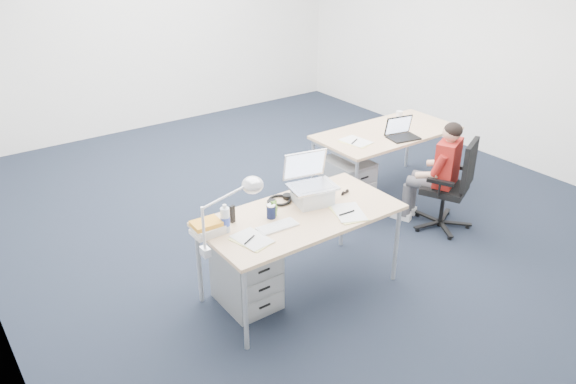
{
  "coord_description": "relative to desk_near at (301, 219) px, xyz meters",
  "views": [
    {
      "loc": [
        -3.21,
        -4.24,
        2.85
      ],
      "look_at": [
        -0.84,
        -0.95,
        0.85
      ],
      "focal_mm": 35.0,
      "sensor_mm": 36.0,
      "label": 1
    }
  ],
  "objects": [
    {
      "name": "headphones",
      "position": [
        -0.02,
        0.27,
        0.07
      ],
      "size": [
        0.26,
        0.21,
        0.04
      ],
      "primitive_type": null,
      "rotation": [
        0.0,
        0.0,
        0.08
      ],
      "color": "black",
      "rests_on": "desk_near"
    },
    {
      "name": "silver_laptop",
      "position": [
        0.19,
        0.1,
        0.25
      ],
      "size": [
        0.43,
        0.37,
        0.4
      ],
      "primitive_type": null,
      "rotation": [
        0.0,
        0.0,
        -0.21
      ],
      "color": "silver",
      "rests_on": "desk_near"
    },
    {
      "name": "papers_right",
      "position": [
        0.3,
        -0.22,
        0.05
      ],
      "size": [
        0.31,
        0.37,
        0.01
      ],
      "primitive_type": "cube",
      "rotation": [
        0.0,
        0.0,
        -0.36
      ],
      "color": "#F0EB8B",
      "rests_on": "desk_near"
    },
    {
      "name": "far_papers",
      "position": [
        1.4,
        0.91,
        0.05
      ],
      "size": [
        0.26,
        0.34,
        0.01
      ],
      "primitive_type": "cube",
      "rotation": [
        0.0,
        0.0,
        0.16
      ],
      "color": "white",
      "rests_on": "desk_far"
    },
    {
      "name": "can_koozie",
      "position": [
        -0.23,
        0.08,
        0.1
      ],
      "size": [
        0.08,
        0.08,
        0.12
      ],
      "primitive_type": "cylinder",
      "rotation": [
        0.0,
        0.0,
        -0.15
      ],
      "color": "#12193A",
      "rests_on": "desk_near"
    },
    {
      "name": "drawer_pedestal_far",
      "position": [
        1.3,
        0.91,
        -0.41
      ],
      "size": [
        0.4,
        0.5,
        0.55
      ],
      "primitive_type": "cube",
      "color": "gray",
      "rests_on": "ground"
    },
    {
      "name": "desk_far",
      "position": [
        1.9,
        0.96,
        0.0
      ],
      "size": [
        1.6,
        0.8,
        0.73
      ],
      "color": "tan",
      "rests_on": "ground"
    },
    {
      "name": "papers_left",
      "position": [
        -0.54,
        -0.12,
        0.05
      ],
      "size": [
        0.25,
        0.32,
        0.01
      ],
      "primitive_type": "cube",
      "rotation": [
        0.0,
        0.0,
        0.18
      ],
      "color": "#F0EB8B",
      "rests_on": "desk_near"
    },
    {
      "name": "computer_mouse",
      "position": [
        0.11,
        0.06,
        0.06
      ],
      "size": [
        0.09,
        0.1,
        0.03
      ],
      "primitive_type": "ellipsoid",
      "rotation": [
        0.0,
        0.0,
        -0.41
      ],
      "color": "white",
      "rests_on": "desk_near"
    },
    {
      "name": "cordless_phone",
      "position": [
        -0.51,
        0.2,
        0.12
      ],
      "size": [
        0.04,
        0.04,
        0.14
      ],
      "primitive_type": "cube",
      "rotation": [
        0.0,
        0.0,
        0.38
      ],
      "color": "black",
      "rests_on": "desk_near"
    },
    {
      "name": "desk_lamp",
      "position": [
        -0.75,
        -0.1,
        0.3
      ],
      "size": [
        0.48,
        0.33,
        0.51
      ],
      "primitive_type": null,
      "rotation": [
        0.0,
        0.0,
        0.41
      ],
      "color": "silver",
      "rests_on": "desk_near"
    },
    {
      "name": "office_chair",
      "position": [
        1.83,
        0.01,
        -0.42
      ],
      "size": [
        0.79,
        0.79,
        0.95
      ],
      "rotation": [
        0.0,
        0.0,
        0.43
      ],
      "color": "black",
      "rests_on": "ground"
    },
    {
      "name": "seated_person",
      "position": [
        1.78,
        0.16,
        -0.13
      ],
      "size": [
        0.49,
        0.64,
        1.09
      ],
      "rotation": [
        0.0,
        0.0,
        0.41
      ],
      "color": "maroon",
      "rests_on": "ground"
    },
    {
      "name": "room",
      "position": [
        0.84,
        1.13,
        1.03
      ],
      "size": [
        6.02,
        7.02,
        2.8
      ],
      "color": "white",
      "rests_on": "ground"
    },
    {
      "name": "wireless_keyboard",
      "position": [
        -0.28,
        -0.07,
        0.05
      ],
      "size": [
        0.32,
        0.15,
        0.02
      ],
      "primitive_type": "cube",
      "rotation": [
        0.0,
        0.0,
        -0.05
      ],
      "color": "white",
      "rests_on": "desk_near"
    },
    {
      "name": "far_cup",
      "position": [
        2.27,
        1.15,
        0.1
      ],
      "size": [
        0.09,
        0.09,
        0.11
      ],
      "primitive_type": "cylinder",
      "rotation": [
        0.0,
        0.0,
        -0.19
      ],
      "color": "white",
      "rests_on": "desk_far"
    },
    {
      "name": "sunglasses",
      "position": [
        0.51,
        0.06,
        0.06
      ],
      "size": [
        0.11,
        0.07,
        0.02
      ],
      "primitive_type": null,
      "rotation": [
        0.0,
        0.0,
        0.21
      ],
      "color": "black",
      "rests_on": "desk_near"
    },
    {
      "name": "book_stack",
      "position": [
        -0.75,
        0.16,
        0.1
      ],
      "size": [
        0.27,
        0.23,
        0.1
      ],
      "primitive_type": "cube",
      "rotation": [
        0.0,
        0.0,
        -0.3
      ],
      "color": "silver",
      "rests_on": "desk_near"
    },
    {
      "name": "dark_laptop",
      "position": [
        1.88,
        0.7,
        0.16
      ],
      "size": [
        0.37,
        0.36,
        0.23
      ],
      "primitive_type": null,
      "rotation": [
        0.0,
        0.0,
        -0.2
      ],
      "color": "black",
      "rests_on": "desk_far"
    },
    {
      "name": "drawer_pedestal_near",
      "position": [
        -0.46,
        0.12,
        -0.41
      ],
      "size": [
        0.4,
        0.5,
        0.55
      ],
      "primitive_type": "cube",
      "color": "gray",
      "rests_on": "ground"
    },
    {
      "name": "water_bottle",
      "position": [
        -0.62,
        0.11,
        0.16
      ],
      "size": [
        0.09,
        0.09,
        0.22
      ],
      "primitive_type": "cylinder",
      "rotation": [
        0.0,
        0.0,
        0.27
      ],
      "color": "silver",
      "rests_on": "desk_near"
    },
    {
      "name": "floor",
      "position": [
        0.84,
        1.13,
        -0.68
      ],
      "size": [
        7.0,
        7.0,
        0.0
      ],
      "primitive_type": "plane",
      "color": "black",
      "rests_on": "ground"
    },
    {
      "name": "bear_figurine",
      "position": [
        -0.19,
        0.1,
        0.11
      ],
      "size": [
        0.08,
        0.07,
        0.13
      ],
      "primitive_type": null,
      "rotation": [
        0.0,
        0.0,
        -0.36
      ],
      "color": "#3A741F",
      "rests_on": "desk_near"
    },
    {
      "name": "desk_near",
      "position": [
        0.0,
        0.0,
        0.0
      ],
      "size": [
        1.6,
        0.8,
        0.73
      ],
      "color": "tan",
      "rests_on": "ground"
    }
  ]
}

